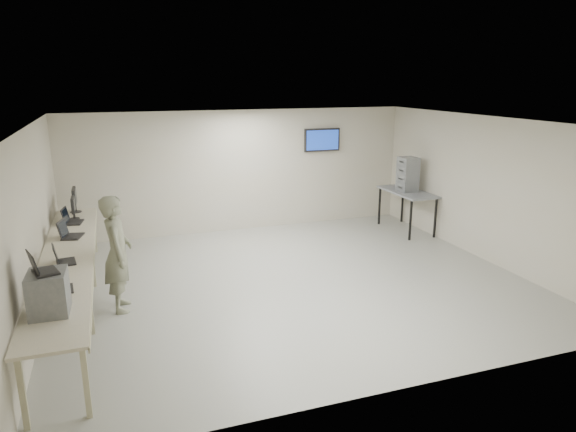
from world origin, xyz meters
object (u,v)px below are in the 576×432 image
object	(u,v)px
equipment_box	(48,293)
side_table	(407,194)
soldier	(118,254)
workbench	(69,260)

from	to	relation	value
equipment_box	side_table	distance (m)	8.35
side_table	soldier	bearing A→B (deg)	-160.77
workbench	equipment_box	distance (m)	2.07
workbench	side_table	world-z (taller)	side_table
workbench	soldier	world-z (taller)	soldier
equipment_box	soldier	distance (m)	2.04
equipment_box	soldier	size ratio (longest dim) A/B	0.27
equipment_box	soldier	bearing A→B (deg)	69.31
equipment_box	soldier	xyz separation A→B (m)	(0.77, 1.87, -0.24)
workbench	soldier	size ratio (longest dim) A/B	3.30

